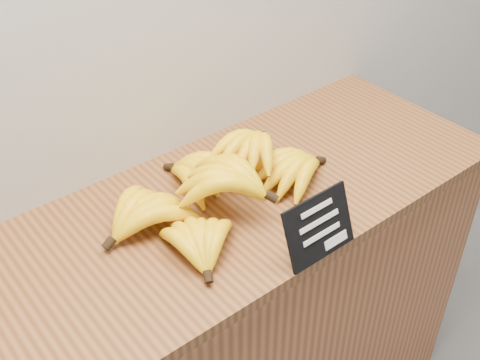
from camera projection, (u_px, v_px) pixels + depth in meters
counter at (229, 336)px, 1.66m from camera, size 1.40×0.50×0.90m
counter_top at (226, 206)px, 1.38m from camera, size 1.39×0.54×0.03m
chalkboard_sign at (319, 227)px, 1.21m from camera, size 0.17×0.05×0.13m
banana_pile at (218, 188)px, 1.33m from camera, size 0.58×0.37×0.13m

